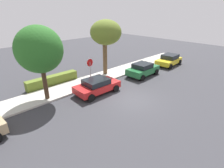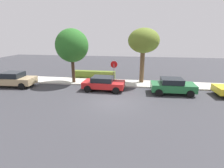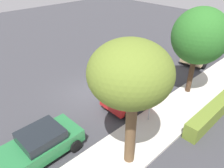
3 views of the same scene
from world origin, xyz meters
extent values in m
plane|color=#38383D|center=(0.00, 0.00, 0.00)|extent=(60.00, 60.00, 0.00)
cube|color=beige|center=(0.00, 5.44, 0.07)|extent=(32.00, 2.60, 0.14)
cylinder|color=gray|center=(-0.52, 4.79, 1.14)|extent=(0.08, 0.08, 2.28)
cylinder|color=white|center=(-0.52, 4.79, 2.21)|extent=(0.77, 0.06, 0.77)
cylinder|color=red|center=(-0.52, 4.79, 2.21)|extent=(0.72, 0.07, 0.72)
cube|color=red|center=(-1.23, 2.92, 0.58)|extent=(3.99, 1.99, 0.56)
cube|color=black|center=(-1.33, 2.92, 1.09)|extent=(2.06, 1.71, 0.45)
cylinder|color=black|center=(-2.60, 2.02, 0.32)|extent=(0.65, 0.24, 0.64)
cylinder|color=black|center=(-2.54, 3.89, 0.32)|extent=(0.65, 0.24, 0.64)
cylinder|color=black|center=(0.08, 1.94, 0.32)|extent=(0.65, 0.24, 0.64)
cylinder|color=black|center=(0.13, 3.82, 0.32)|extent=(0.65, 0.24, 0.64)
cube|color=#236B38|center=(5.15, 2.83, 0.63)|extent=(3.90, 1.95, 0.65)
cube|color=black|center=(5.02, 2.82, 1.18)|extent=(1.92, 1.68, 0.47)
cylinder|color=black|center=(6.43, 3.79, 0.32)|extent=(0.65, 0.24, 0.64)
cylinder|color=black|center=(6.48, 1.94, 0.32)|extent=(0.65, 0.24, 0.64)
cylinder|color=black|center=(3.81, 3.72, 0.32)|extent=(0.65, 0.24, 0.64)
cylinder|color=black|center=(3.86, 1.87, 0.32)|extent=(0.65, 0.24, 0.64)
cube|color=yellow|center=(10.68, 2.84, 0.59)|extent=(4.02, 2.10, 0.56)
cube|color=black|center=(10.92, 2.85, 1.13)|extent=(2.08, 1.77, 0.52)
cylinder|color=black|center=(9.40, 1.82, 0.32)|extent=(0.65, 0.25, 0.64)
cylinder|color=black|center=(9.30, 3.72, 0.32)|extent=(0.65, 0.25, 0.64)
cylinder|color=black|center=(12.06, 1.97, 0.32)|extent=(0.65, 0.25, 0.64)
cylinder|color=black|center=(11.96, 3.86, 0.32)|extent=(0.65, 0.25, 0.64)
cylinder|color=brown|center=(2.39, 5.93, 1.75)|extent=(0.46, 0.46, 3.49)
ellipsoid|color=olive|center=(2.43, 5.80, 4.60)|extent=(3.22, 3.22, 2.54)
cylinder|color=#422D1E|center=(-4.97, 4.75, 1.50)|extent=(0.34, 0.34, 2.99)
ellipsoid|color=#286623|center=(-4.96, 4.82, 4.09)|extent=(3.42, 3.42, 3.47)
cube|color=olive|center=(-3.24, 7.20, 0.47)|extent=(5.00, 0.74, 0.94)
camera|label=1|loc=(-9.87, -7.96, 6.80)|focal=28.00mm
camera|label=2|loc=(1.99, -12.96, 5.21)|focal=28.00mm
camera|label=3|loc=(7.78, 10.43, 8.28)|focal=35.00mm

